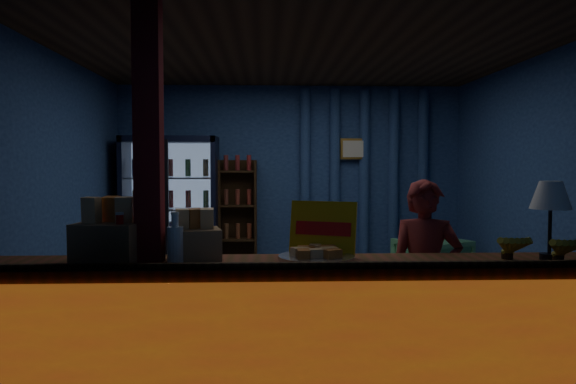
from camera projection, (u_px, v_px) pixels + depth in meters
name	position (u px, v px, depth m)	size (l,w,h in m)	color
ground	(300.00, 323.00, 5.46)	(4.60, 4.60, 0.00)	#515154
room_walls	(300.00, 162.00, 5.38)	(4.60, 4.60, 4.60)	navy
counter	(319.00, 336.00, 3.53)	(4.40, 0.57, 0.99)	brown
support_post	(150.00, 206.00, 3.46)	(0.16, 0.16, 2.60)	maroon
beverage_cooler	(172.00, 211.00, 7.27)	(1.20, 0.62, 1.90)	black
bottle_shelf	(238.00, 221.00, 7.45)	(0.50, 0.28, 1.60)	#332410
curtain_folds	(364.00, 182.00, 7.57)	(1.74, 0.14, 2.50)	navy
framed_picture	(354.00, 149.00, 7.50)	(0.36, 0.04, 0.28)	#B8852E
shopkeeper	(425.00, 279.00, 4.07)	(0.53, 0.35, 1.44)	maroon
green_chair	(431.00, 265.00, 6.79)	(0.71, 0.73, 0.66)	#54A86C
side_table	(318.00, 272.00, 6.81)	(0.55, 0.43, 0.56)	#332410
yellow_sign	(323.00, 228.00, 3.73)	(0.45, 0.25, 0.36)	gold
soda_bottles	(135.00, 243.00, 3.41)	(0.59, 0.18, 0.32)	red
snack_box_left	(109.00, 240.00, 3.44)	(0.43, 0.37, 0.41)	#A57A50
snack_box_centre	(195.00, 242.00, 3.52)	(0.36, 0.32, 0.33)	#A57A50
pastry_tray	(316.00, 256.00, 3.56)	(0.49, 0.49, 0.08)	silver
banana_bunches	(556.00, 247.00, 3.52)	(0.80, 0.31, 0.18)	gold
table_lamp	(551.00, 198.00, 3.54)	(0.25, 0.25, 0.50)	black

